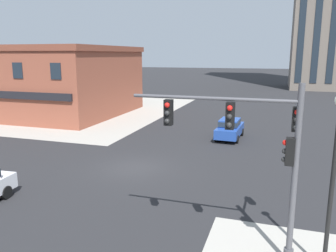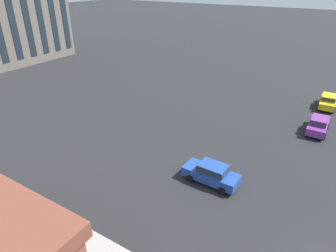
# 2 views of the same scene
# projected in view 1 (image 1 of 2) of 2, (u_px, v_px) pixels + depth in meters

# --- Properties ---
(ground_plane) EXTENTS (320.00, 320.00, 0.00)m
(ground_plane) POSITION_uv_depth(u_px,v_px,m) (135.00, 168.00, 21.18)
(ground_plane) COLOR #262628
(sidewalk_far_corner) EXTENTS (32.00, 32.00, 0.02)m
(sidewalk_far_corner) POSITION_uv_depth(u_px,v_px,m) (57.00, 107.00, 45.83)
(sidewalk_far_corner) COLOR #A8A399
(sidewalk_far_corner) RESTS_ON ground
(traffic_signal_main) EXTENTS (5.71, 2.09, 6.06)m
(traffic_signal_main) POSITION_uv_depth(u_px,v_px,m) (262.00, 147.00, 11.27)
(traffic_signal_main) COLOR #4C4C51
(traffic_signal_main) RESTS_ON ground
(street_lamp_corner_near) EXTENTS (0.36, 0.36, 5.77)m
(street_lamp_corner_near) POSITION_uv_depth(u_px,v_px,m) (334.00, 165.00, 10.39)
(street_lamp_corner_near) COLOR black
(street_lamp_corner_near) RESTS_ON ground
(car_main_southbound_far) EXTENTS (2.02, 4.47, 1.68)m
(car_main_southbound_far) POSITION_uv_depth(u_px,v_px,m) (230.00, 128.00, 28.30)
(car_main_southbound_far) COLOR #23479E
(car_main_southbound_far) RESTS_ON ground
(storefront_block_near_corner) EXTENTS (21.63, 15.87, 7.84)m
(storefront_block_near_corner) POSITION_uv_depth(u_px,v_px,m) (36.00, 80.00, 40.92)
(storefront_block_near_corner) COLOR brown
(storefront_block_near_corner) RESTS_ON ground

